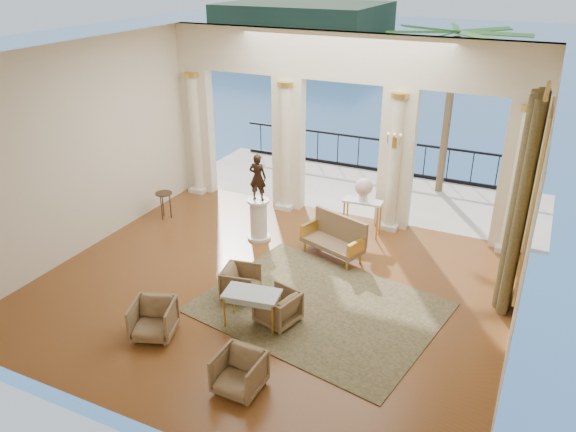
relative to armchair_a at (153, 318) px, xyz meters
The scene contains 23 objects.
floor 2.54m from the armchair_a, 63.96° to the left, with size 9.00×9.00×0.00m, color #45270A.
room_walls 2.97m from the armchair_a, 45.94° to the left, with size 9.00×9.00×9.00m.
arcade 6.56m from the armchair_a, 79.72° to the left, with size 9.00×0.56×4.50m.
terrace 8.14m from the armchair_a, 82.21° to the left, with size 10.00×3.60×0.10m, color #B7A896.
balustrade 9.72m from the armchair_a, 83.48° to the left, with size 9.00×0.06×1.03m.
palm_tree 10.10m from the armchair_a, 70.69° to the left, with size 2.00×2.00×4.50m.
headland 77.89m from the armchair_a, 111.80° to the left, with size 22.00×18.00×6.00m, color black.
sea 62.59m from the armchair_a, 88.99° to the left, with size 160.00×160.00×0.00m, color #22538A.
curtain 6.77m from the armchair_a, 34.90° to the left, with size 0.33×1.40×4.09m.
window_frame 6.94m from the armchair_a, 33.99° to the left, with size 0.04×1.60×3.40m, color gold.
wall_sconce 6.55m from the armchair_a, 66.53° to the left, with size 0.30×0.11×0.33m.
rug 3.06m from the armchair_a, 41.42° to the left, with size 4.23×3.29×0.02m, color #32381D.
armchair_a is the anchor object (origin of this frame).
armchair_b 2.09m from the armchair_a, 15.08° to the right, with size 0.68×0.64×0.70m, color #4F4225.
armchair_c 2.18m from the armchair_a, 35.76° to the left, with size 0.67×0.62×0.69m, color #4F4225.
armchair_d 1.90m from the armchair_a, 67.18° to the left, with size 0.65×0.61×0.67m, color #4F4225.
settee 4.42m from the armchair_a, 65.81° to the left, with size 1.54×1.03×0.94m.
game_table 1.74m from the armchair_a, 36.00° to the left, with size 1.05×0.68×0.67m.
pedestal 4.06m from the armchair_a, 91.37° to the left, with size 0.54×0.54×0.99m.
statue 4.22m from the armchair_a, 91.37° to the left, with size 0.40×0.26×1.09m, color black.
console_table 5.68m from the armchair_a, 69.42° to the left, with size 0.94×0.43×0.87m.
urn 5.73m from the armchair_a, 69.42° to the left, with size 0.41×0.41×0.54m.
side_table 4.92m from the armchair_a, 124.31° to the left, with size 0.42×0.42×0.69m.
Camera 1 is at (4.43, -8.52, 6.02)m, focal length 35.00 mm.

